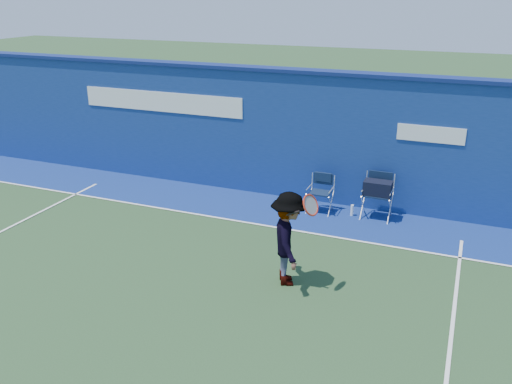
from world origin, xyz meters
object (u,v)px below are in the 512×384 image
at_px(water_bottle, 352,210).
at_px(directors_chair_right, 377,200).
at_px(tennis_player, 288,239).
at_px(directors_chair_left, 320,200).

bearing_deg(water_bottle, directors_chair_right, 9.86).
height_order(directors_chair_right, tennis_player, tennis_player).
xyz_separation_m(directors_chair_right, water_bottle, (-0.52, -0.09, -0.29)).
height_order(directors_chair_left, directors_chair_right, directors_chair_right).
bearing_deg(water_bottle, directors_chair_left, -177.69).
relative_size(directors_chair_right, water_bottle, 3.85).
xyz_separation_m(water_bottle, tennis_player, (-0.40, -3.31, 0.70)).
distance_m(water_bottle, tennis_player, 3.41).
relative_size(directors_chair_right, tennis_player, 0.58).
height_order(directors_chair_right, water_bottle, directors_chair_right).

